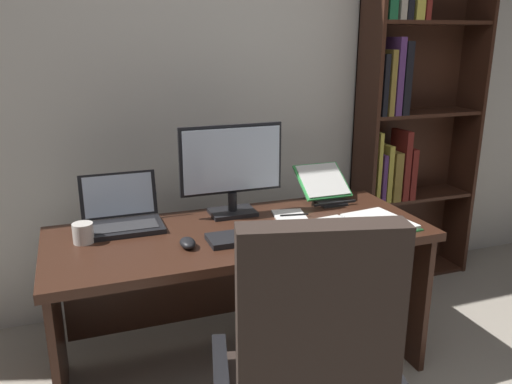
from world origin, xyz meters
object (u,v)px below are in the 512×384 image
Objects in this scene: bookshelf at (406,112)px; notepad at (290,217)px; laptop at (122,216)px; pen at (294,215)px; open_binder at (358,226)px; keyboard at (256,236)px; computer_mouse at (188,243)px; reading_stand_with_book at (324,184)px; coffee_mug at (83,233)px; desk at (236,263)px; monitor at (232,169)px.

bookshelf reaches higher than notepad.
pen is at bearing -10.96° from laptop.
open_binder is (-0.81, -0.83, -0.37)m from bookshelf.
keyboard is 0.30m from computer_mouse.
open_binder is (-0.06, -0.45, -0.07)m from reading_stand_with_book.
computer_mouse reaches higher than notepad.
notepad is 2.40× the size of coffee_mug.
computer_mouse reaches higher than desk.
coffee_mug reaches higher than open_binder.
reading_stand_with_book is 0.51× the size of open_binder.
open_binder is at bearing -45.93° from notepad.
open_binder is (0.78, -0.05, -0.01)m from computer_mouse.
keyboard is at bearing -144.88° from pen.
computer_mouse is (-0.27, -0.19, 0.22)m from desk.
keyboard is at bearing -16.05° from coffee_mug.
keyboard is at bearing -81.25° from desk.
bookshelf is 1.81m from computer_mouse.
laptop is 1.67× the size of notepad.
desk is at bearing 35.79° from computer_mouse.
keyboard is 0.67m from reading_stand_with_book.
keyboard reaches higher than desk.
bookshelf is at bearing 26.39° from reading_stand_with_book.
laptop is 0.41m from computer_mouse.
keyboard is at bearing -32.81° from laptop.
notepad is at bearing -143.38° from reading_stand_with_book.
keyboard is (0.03, -0.19, 0.21)m from desk.
reading_stand_with_book is at bearing 76.03° from open_binder.
laptop is 2.50× the size of pen.
open_binder is at bearing -97.10° from reading_stand_with_book.
laptop is at bearing 163.66° from desk.
computer_mouse is 0.92m from reading_stand_with_book.
pen is (0.30, -0.01, 0.21)m from desk.
pen is (0.27, -0.15, -0.21)m from monitor.
pen is 0.97m from coffee_mug.
laptop is at bearing 179.90° from monitor.
computer_mouse is 0.58m from notepad.
notepad is (0.28, -0.01, 0.20)m from desk.
bookshelf reaches higher than keyboard.
desk is 1.56m from bookshelf.
keyboard is 4.81× the size of coffee_mug.
pen is at bearing -29.90° from monitor.
monitor is 0.95× the size of open_binder.
monitor reaches higher than reading_stand_with_book.
keyboard reaches higher than pen.
computer_mouse is at bearing 169.44° from open_binder.
open_binder is at bearing -6.00° from keyboard.
notepad is at bearing -1.57° from desk.
bookshelf is 4.36× the size of monitor.
bookshelf reaches higher than open_binder.
open_binder is 0.33m from notepad.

